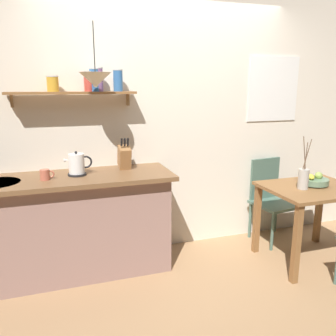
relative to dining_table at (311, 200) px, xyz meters
name	(u,v)px	position (x,y,z in m)	size (l,w,h in m)	color
ground_plane	(187,272)	(-1.22, 0.15, -0.62)	(14.00, 14.00, 0.00)	#A87F56
back_wall	(184,120)	(-1.02, 0.80, 0.73)	(6.80, 0.11, 2.70)	silver
kitchen_counter	(71,225)	(-2.22, 0.46, -0.15)	(1.83, 0.63, 0.93)	gray
wall_shelf	(84,86)	(-2.02, 0.64, 1.07)	(1.12, 0.20, 0.34)	brown
dining_table	(311,200)	(0.00, 0.00, 0.00)	(0.88, 0.72, 0.76)	brown
dining_chair_far	(271,196)	(-0.06, 0.57, -0.12)	(0.49, 0.48, 0.90)	#4C6B5B
fruit_bowl	(314,180)	(0.05, 0.05, 0.18)	(0.28, 0.28, 0.13)	slate
twig_vase	(303,178)	(-0.13, -0.02, 0.23)	(0.10, 0.10, 0.50)	#B7B2A8
electric_kettle	(77,165)	(-2.14, 0.47, 0.40)	(0.24, 0.16, 0.21)	black
knife_block	(124,157)	(-1.70, 0.57, 0.42)	(0.10, 0.19, 0.30)	#9E6B3D
coffee_mug_by_sink	(45,175)	(-2.40, 0.39, 0.35)	(0.12, 0.08, 0.09)	#C6664C
pendant_lamp	(95,80)	(-1.95, 0.37, 1.12)	(0.26, 0.26, 0.51)	black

